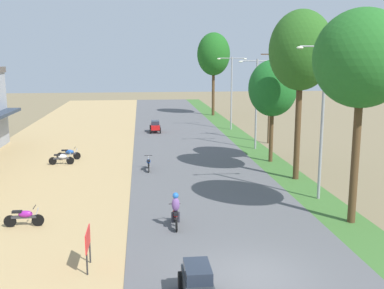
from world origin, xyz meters
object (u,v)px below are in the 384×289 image
(parked_motorbike_nearest, at_px, (24,216))
(median_tree_fourth, at_px, (214,54))
(median_tree_second, at_px, (301,51))
(streetlamp_near, at_px, (323,112))
(motorbike_foreground_rider, at_px, (175,211))
(streetlamp_mid, at_px, (256,97))
(car_sedan_red, at_px, (155,126))
(median_tree_nearest, at_px, (362,59))
(parked_motorbike_second, at_px, (62,158))
(street_signboard, at_px, (88,242))
(car_sedan_charcoal, at_px, (198,282))
(median_tree_third, at_px, (273,88))
(utility_pole_near, at_px, (270,95))
(streetlamp_far, at_px, (232,88))
(motorbike_ahead_second, at_px, (149,163))

(parked_motorbike_nearest, bearing_deg, median_tree_fourth, 69.47)
(median_tree_second, relative_size, streetlamp_near, 1.26)
(parked_motorbike_nearest, xyz_separation_m, motorbike_foreground_rider, (6.87, -0.87, 0.30))
(streetlamp_near, distance_m, streetlamp_mid, 14.21)
(motorbike_foreground_rider, bearing_deg, car_sedan_red, 90.11)
(median_tree_nearest, relative_size, motorbike_foreground_rider, 5.44)
(streetlamp_near, bearing_deg, median_tree_nearest, -87.66)
(parked_motorbike_second, distance_m, streetlamp_near, 18.80)
(street_signboard, relative_size, car_sedan_charcoal, 0.66)
(parked_motorbike_second, bearing_deg, car_sedan_charcoal, -69.60)
(median_tree_fourth, distance_m, streetlamp_mid, 23.56)
(median_tree_second, bearing_deg, car_sedan_red, 113.03)
(street_signboard, xyz_separation_m, median_tree_third, (11.55, 16.59, 4.38))
(car_sedan_red, bearing_deg, utility_pole_near, -34.78)
(street_signboard, bearing_deg, motorbike_foreground_rider, 47.56)
(utility_pole_near, height_order, motorbike_foreground_rider, utility_pole_near)
(motorbike_foreground_rider, bearing_deg, median_tree_third, 57.75)
(median_tree_nearest, bearing_deg, median_tree_fourth, 90.18)
(median_tree_nearest, bearing_deg, car_sedan_red, 106.84)
(median_tree_fourth, xyz_separation_m, streetlamp_near, (-0.02, -37.47, -3.27))
(parked_motorbike_second, relative_size, median_tree_second, 0.17)
(median_tree_third, relative_size, car_sedan_red, 3.32)
(streetlamp_far, bearing_deg, streetlamp_near, -90.00)
(parked_motorbike_second, bearing_deg, motorbike_ahead_second, -21.26)
(streetlamp_mid, distance_m, utility_pole_near, 3.25)
(median_tree_nearest, bearing_deg, median_tree_second, 89.99)
(parked_motorbike_nearest, xyz_separation_m, car_sedan_charcoal, (7.07, -7.46, 0.19))
(streetlamp_mid, height_order, car_sedan_charcoal, streetlamp_mid)
(median_tree_fourth, xyz_separation_m, car_sedan_red, (-8.20, -13.63, -7.36))
(streetlamp_near, xyz_separation_m, utility_pole_near, (1.88, 16.85, -0.41))
(parked_motorbike_nearest, relative_size, car_sedan_red, 0.80)
(street_signboard, bearing_deg, median_tree_fourth, 75.44)
(median_tree_nearest, relative_size, car_sedan_charcoal, 4.33)
(parked_motorbike_nearest, height_order, parked_motorbike_second, same)
(median_tree_second, bearing_deg, motorbike_ahead_second, 160.57)
(streetlamp_mid, height_order, utility_pole_near, utility_pole_near)
(median_tree_second, relative_size, median_tree_fourth, 0.97)
(median_tree_second, distance_m, car_sedan_charcoal, 18.00)
(car_sedan_charcoal, bearing_deg, streetlamp_near, 51.85)
(parked_motorbike_second, bearing_deg, streetlamp_mid, 15.53)
(utility_pole_near, bearing_deg, streetlamp_far, 103.12)
(median_tree_nearest, distance_m, motorbike_ahead_second, 16.18)
(parked_motorbike_nearest, bearing_deg, utility_pole_near, 49.10)
(streetlamp_near, relative_size, motorbike_foreground_rider, 4.64)
(car_sedan_red, distance_m, motorbike_ahead_second, 16.36)
(street_signboard, height_order, median_tree_second, median_tree_second)
(median_tree_nearest, bearing_deg, car_sedan_charcoal, -141.66)
(median_tree_nearest, height_order, motorbike_ahead_second, median_tree_nearest)
(street_signboard, xyz_separation_m, car_sedan_red, (3.43, 31.15, -0.37))
(median_tree_third, height_order, streetlamp_mid, streetlamp_mid)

